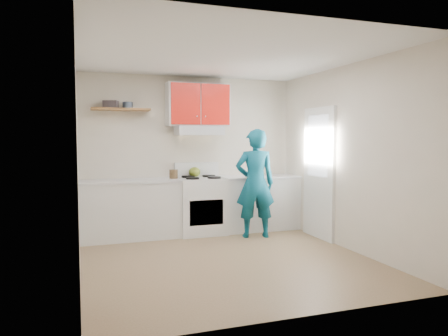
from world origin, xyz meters
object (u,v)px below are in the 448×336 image
object	(u,v)px
crock	(174,175)
person	(255,183)
tin	(128,105)
kettle	(195,172)
stove	(201,206)

from	to	relation	value
crock	person	distance (m)	1.32
tin	crock	xyz separation A→B (m)	(0.69, -0.14, -1.10)
kettle	person	size ratio (longest dim) A/B	0.11
kettle	stove	bearing A→B (deg)	-58.18
tin	person	bearing A→B (deg)	-20.02
tin	kettle	xyz separation A→B (m)	(1.08, 0.02, -1.08)
person	stove	bearing A→B (deg)	-23.13
stove	tin	xyz separation A→B (m)	(-1.14, 0.17, 1.63)
person	crock	bearing A→B (deg)	-12.84
stove	tin	bearing A→B (deg)	171.51
crock	person	size ratio (longest dim) A/B	0.10
kettle	person	distance (m)	1.08
tin	kettle	world-z (taller)	tin
kettle	crock	bearing A→B (deg)	-142.55
stove	kettle	world-z (taller)	kettle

